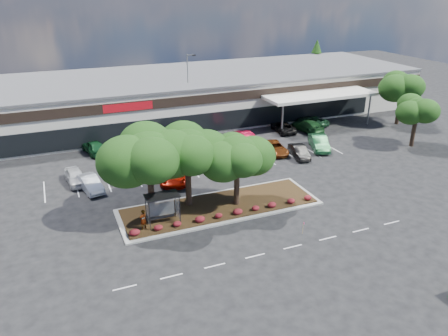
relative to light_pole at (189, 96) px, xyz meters
name	(u,v)px	position (x,y,z in m)	size (l,w,h in m)	color
ground	(260,224)	(-3.09, -27.98, -4.45)	(160.00, 160.00, 0.00)	black
retail_store	(157,97)	(-3.03, 5.93, -1.30)	(80.40, 25.20, 6.25)	white
landscape_island	(220,206)	(-5.09, -23.98, -4.33)	(18.00, 6.00, 0.26)	#9D9D98
lane_markings	(213,177)	(-3.24, -17.55, -4.45)	(33.12, 20.06, 0.01)	silver
shrub_row	(229,213)	(-5.09, -26.08, -3.94)	(17.00, 0.80, 0.50)	maroon
bus_shelter	(162,200)	(-10.59, -25.03, -2.15)	(2.75, 1.55, 2.59)	black
island_tree_west	(150,173)	(-11.09, -23.48, -0.25)	(7.20, 7.20, 7.89)	#183B0D
island_tree_mid	(188,167)	(-7.59, -22.78, -0.53)	(6.60, 6.60, 7.32)	#183B0D
island_tree_east	(237,171)	(-3.59, -24.28, -0.94)	(5.80, 5.80, 6.50)	#183B0D
tree_east_near	(415,121)	(22.91, -17.98, -1.20)	(5.60, 5.60, 6.51)	#183B0D
tree_east_far	(401,98)	(27.91, -9.98, -0.64)	(6.40, 6.40, 7.62)	#183B0D
conifer_north_east	(316,63)	(30.91, 16.02, 0.05)	(3.96, 3.96, 9.00)	#183B0D
person_waiting	(143,220)	(-12.32, -25.44, -3.34)	(0.62, 0.41, 1.71)	#594C47
light_pole	(189,96)	(0.00, 0.00, 0.00)	(1.43, 0.67, 10.04)	#9D9D98
survey_stake	(303,226)	(-0.57, -30.63, -3.78)	(0.07, 0.14, 1.05)	tan
car_0	(75,176)	(-16.55, -13.57, -3.72)	(1.72, 4.28, 1.46)	silver
car_1	(90,183)	(-15.39, -15.84, -3.73)	(1.53, 4.40, 1.45)	#AFB4BC
car_2	(122,172)	(-12.01, -14.18, -3.74)	(1.69, 4.21, 1.43)	silver
car_3	(175,173)	(-7.10, -16.70, -3.64)	(2.72, 5.89, 1.64)	#920E01
car_4	(212,152)	(-1.37, -12.36, -3.66)	(1.88, 4.67, 1.59)	silver
car_5	(248,160)	(1.36, -16.18, -3.66)	(1.87, 4.65, 1.58)	#8E1303
car_6	(275,148)	(6.07, -13.68, -3.79)	(2.20, 4.77, 1.33)	#652D0E
car_7	(299,152)	(8.01, -15.96, -3.76)	(1.47, 4.23, 1.39)	black
car_8	(319,143)	(11.65, -14.53, -3.61)	(1.78, 5.10, 1.68)	#194F29
car_10	(94,147)	(-13.72, -5.69, -3.64)	(1.92, 4.76, 1.62)	#134721
car_11	(172,147)	(-5.21, -9.27, -3.63)	(1.95, 4.86, 1.65)	silver
car_12	(178,141)	(-3.82, -6.95, -3.79)	(2.19, 4.75, 1.32)	black
car_14	(243,136)	(4.24, -8.61, -3.74)	(1.51, 4.34, 1.43)	maroon
car_15	(283,127)	(10.99, -6.97, -3.78)	(2.25, 4.88, 1.36)	black
car_16	(312,121)	(16.28, -5.98, -3.79)	(2.21, 4.80, 1.33)	#1A4127
car_17	(308,126)	(14.21, -7.96, -3.68)	(2.18, 5.37, 1.56)	#1F5526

